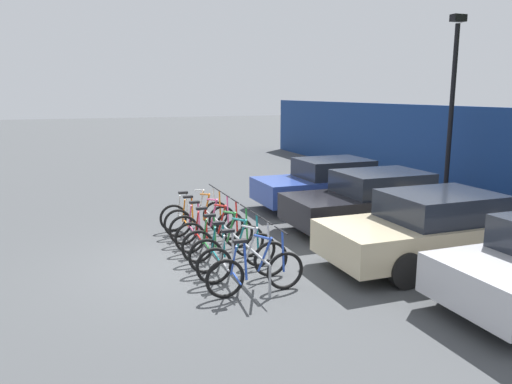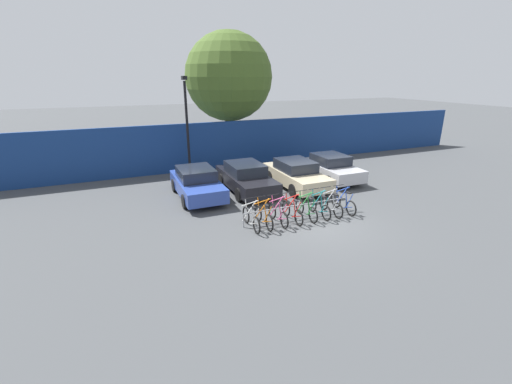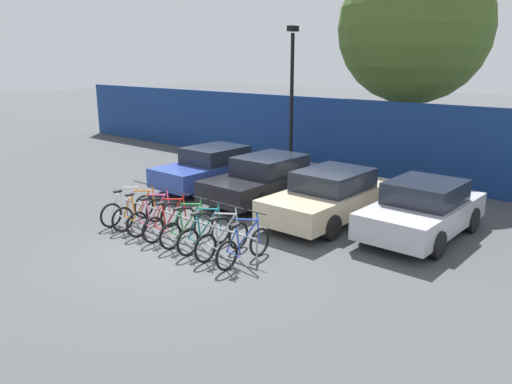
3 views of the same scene
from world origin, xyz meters
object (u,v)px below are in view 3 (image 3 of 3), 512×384
at_px(bicycle_blue, 244,246).
at_px(tree_behind_hoarding, 414,28).
at_px(bicycle_white, 128,209).
at_px(bicycle_red, 170,223).
at_px(car_blue, 214,167).
at_px(bicycle_green, 188,228).
at_px(bicycle_orange, 140,213).
at_px(car_silver, 423,210).
at_px(bicycle_silver, 223,240).
at_px(car_beige, 331,196).
at_px(bicycle_pink, 154,218).
at_px(bicycle_teal, 205,234).
at_px(lamp_post, 292,92).
at_px(bike_rack, 184,220).
at_px(car_black, 268,178).

height_order(bicycle_blue, tree_behind_hoarding, tree_behind_hoarding).
height_order(bicycle_white, bicycle_red, same).
relative_size(bicycle_red, car_blue, 0.40).
xyz_separation_m(bicycle_green, bicycle_blue, (1.81, 0.00, 0.00)).
bearing_deg(bicycle_orange, car_silver, 33.59).
bearing_deg(bicycle_blue, bicycle_silver, -178.53).
distance_m(bicycle_silver, car_beige, 3.79).
relative_size(bicycle_silver, tree_behind_hoarding, 0.21).
bearing_deg(tree_behind_hoarding, bicycle_pink, -99.25).
bearing_deg(car_silver, bicycle_orange, -144.89).
relative_size(bicycle_white, car_silver, 0.43).
bearing_deg(bicycle_teal, bicycle_blue, -1.48).
distance_m(bicycle_green, tree_behind_hoarding, 11.88).
relative_size(bicycle_red, lamp_post, 0.31).
bearing_deg(bicycle_green, bicycle_teal, -3.40).
xyz_separation_m(bike_rack, bicycle_red, (-0.35, -0.15, -0.12)).
xyz_separation_m(bicycle_orange, bicycle_pink, (0.62, 0.00, 0.00)).
relative_size(bicycle_orange, bicycle_green, 1.00).
bearing_deg(bicycle_pink, bicycle_blue, 3.57).
height_order(bicycle_white, bicycle_silver, same).
bearing_deg(car_silver, bicycle_teal, -129.45).
bearing_deg(bicycle_orange, tree_behind_hoarding, 76.08).
bearing_deg(bicycle_teal, bicycle_red, 178.52).
relative_size(bike_rack, car_beige, 1.09).
relative_size(bike_rack, car_blue, 1.12).
bearing_deg(bicycle_silver, car_black, 115.31).
relative_size(bicycle_pink, lamp_post, 0.31).
distance_m(bicycle_pink, car_silver, 6.73).
bearing_deg(bicycle_red, tree_behind_hoarding, 84.41).
bearing_deg(bicycle_blue, bicycle_green, -178.53).
bearing_deg(bicycle_pink, car_silver, 41.70).
distance_m(bike_rack, car_blue, 5.16).
xyz_separation_m(bicycle_white, bicycle_teal, (3.01, 0.00, 0.00)).
bearing_deg(car_silver, bicycle_green, -134.10).
height_order(bicycle_teal, car_beige, car_beige).
xyz_separation_m(bicycle_pink, car_black, (0.30, 4.19, 0.31)).
bearing_deg(tree_behind_hoarding, bicycle_white, -105.00).
height_order(bicycle_red, tree_behind_hoarding, tree_behind_hoarding).
relative_size(bicycle_orange, bicycle_red, 1.00).
relative_size(bicycle_green, bicycle_teal, 1.00).
bearing_deg(tree_behind_hoarding, car_beige, -80.85).
bearing_deg(bicycle_teal, bicycle_white, 178.52).
distance_m(car_beige, lamp_post, 6.66).
relative_size(bicycle_teal, car_beige, 0.39).
xyz_separation_m(bicycle_blue, lamp_post, (-4.75, 7.97, 2.70)).
distance_m(bicycle_orange, car_silver, 7.23).
xyz_separation_m(car_black, car_beige, (2.59, -0.44, -0.00)).
distance_m(car_black, lamp_post, 4.88).
xyz_separation_m(bicycle_pink, car_beige, (2.89, 3.75, 0.31)).
relative_size(bicycle_silver, bicycle_blue, 1.00).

